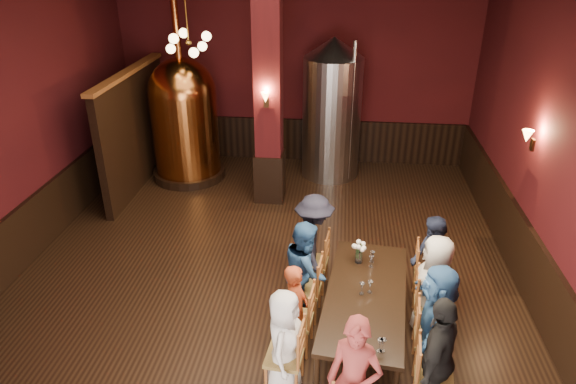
# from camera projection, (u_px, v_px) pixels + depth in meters

# --- Properties ---
(room) EXTENTS (10.00, 10.02, 4.50)m
(room) POSITION_uv_depth(u_px,v_px,m) (261.00, 146.00, 7.13)
(room) COLOR black
(room) RESTS_ON ground
(wainscot_right) EXTENTS (0.08, 9.90, 1.00)m
(wainscot_right) POSITION_uv_depth(u_px,v_px,m) (530.00, 267.00, 7.53)
(wainscot_right) COLOR black
(wainscot_right) RESTS_ON ground
(wainscot_back) EXTENTS (7.90, 0.08, 1.00)m
(wainscot_back) POSITION_uv_depth(u_px,v_px,m) (295.00, 139.00, 12.33)
(wainscot_back) COLOR black
(wainscot_back) RESTS_ON ground
(wainscot_left) EXTENTS (0.08, 9.90, 1.00)m
(wainscot_left) POSITION_uv_depth(u_px,v_px,m) (22.00, 237.00, 8.29)
(wainscot_left) COLOR black
(wainscot_left) RESTS_ON ground
(column) EXTENTS (0.58, 0.58, 4.50)m
(column) POSITION_uv_depth(u_px,v_px,m) (268.00, 91.00, 9.66)
(column) COLOR #460F12
(column) RESTS_ON ground
(partition) EXTENTS (0.22, 3.50, 2.40)m
(partition) POSITION_uv_depth(u_px,v_px,m) (135.00, 131.00, 10.76)
(partition) COLOR black
(partition) RESTS_ON ground
(pendant_cluster) EXTENTS (0.90, 0.90, 1.70)m
(pendant_cluster) POSITION_uv_depth(u_px,v_px,m) (188.00, 43.00, 9.51)
(pendant_cluster) COLOR #A57226
(pendant_cluster) RESTS_ON room
(sconce_wall) EXTENTS (0.20, 0.20, 0.36)m
(sconce_wall) POSITION_uv_depth(u_px,v_px,m) (533.00, 139.00, 7.50)
(sconce_wall) COLOR black
(sconce_wall) RESTS_ON room
(sconce_column) EXTENTS (0.20, 0.20, 0.36)m
(sconce_column) POSITION_uv_depth(u_px,v_px,m) (266.00, 98.00, 9.41)
(sconce_column) COLOR black
(sconce_column) RESTS_ON column
(dining_table) EXTENTS (1.25, 2.49, 0.75)m
(dining_table) POSITION_uv_depth(u_px,v_px,m) (365.00, 297.00, 6.61)
(dining_table) COLOR black
(dining_table) RESTS_ON ground
(chair_0) EXTENTS (0.51, 0.51, 0.92)m
(chair_0) POSITION_uv_depth(u_px,v_px,m) (284.00, 356.00, 6.00)
(chair_0) COLOR brown
(chair_0) RESTS_ON ground
(person_0) EXTENTS (0.52, 0.72, 1.36)m
(person_0) POSITION_uv_depth(u_px,v_px,m) (284.00, 342.00, 5.90)
(person_0) COLOR white
(person_0) RESTS_ON ground
(chair_1) EXTENTS (0.51, 0.51, 0.92)m
(chair_1) POSITION_uv_depth(u_px,v_px,m) (296.00, 319.00, 6.58)
(chair_1) COLOR brown
(chair_1) RESTS_ON ground
(person_1) EXTENTS (0.31, 0.46, 1.26)m
(person_1) POSITION_uv_depth(u_px,v_px,m) (296.00, 308.00, 6.51)
(person_1) COLOR #AB3E1D
(person_1) RESTS_ON ground
(chair_2) EXTENTS (0.51, 0.51, 0.92)m
(chair_2) POSITION_uv_depth(u_px,v_px,m) (305.00, 288.00, 7.16)
(chair_2) COLOR brown
(chair_2) RESTS_ON ground
(person_2) EXTENTS (0.43, 0.76, 1.51)m
(person_2) POSITION_uv_depth(u_px,v_px,m) (305.00, 271.00, 7.03)
(person_2) COLOR #274F83
(person_2) RESTS_ON ground
(chair_3) EXTENTS (0.51, 0.51, 0.92)m
(chair_3) POSITION_uv_depth(u_px,v_px,m) (313.00, 261.00, 7.75)
(chair_3) COLOR brown
(chair_3) RESTS_ON ground
(person_3) EXTENTS (0.71, 1.07, 1.56)m
(person_3) POSITION_uv_depth(u_px,v_px,m) (314.00, 243.00, 7.60)
(person_3) COLOR black
(person_3) RESTS_ON ground
(chair_4) EXTENTS (0.51, 0.51, 0.92)m
(chair_4) POSITION_uv_depth(u_px,v_px,m) (434.00, 380.00, 5.67)
(chair_4) COLOR brown
(chair_4) RESTS_ON ground
(person_4) EXTENTS (0.75, 0.99, 1.57)m
(person_4) POSITION_uv_depth(u_px,v_px,m) (438.00, 358.00, 5.53)
(person_4) COLOR black
(person_4) RESTS_ON ground
(chair_5) EXTENTS (0.51, 0.51, 0.92)m
(chair_5) POSITION_uv_depth(u_px,v_px,m) (432.00, 338.00, 6.26)
(chair_5) COLOR brown
(chair_5) RESTS_ON ground
(person_5) EXTENTS (0.55, 1.42, 1.50)m
(person_5) POSITION_uv_depth(u_px,v_px,m) (435.00, 320.00, 6.13)
(person_5) COLOR #376BA7
(person_5) RESTS_ON ground
(chair_6) EXTENTS (0.51, 0.51, 0.92)m
(chair_6) POSITION_uv_depth(u_px,v_px,m) (430.00, 305.00, 6.84)
(chair_6) COLOR brown
(chair_6) RESTS_ON ground
(person_6) EXTENTS (0.56, 0.78, 1.49)m
(person_6) POSITION_uv_depth(u_px,v_px,m) (433.00, 287.00, 6.71)
(person_6) COLOR beige
(person_6) RESTS_ON ground
(chair_7) EXTENTS (0.51, 0.51, 0.92)m
(chair_7) POSITION_uv_depth(u_px,v_px,m) (429.00, 276.00, 7.42)
(chair_7) COLOR brown
(chair_7) RESTS_ON ground
(person_7) EXTENTS (0.46, 0.73, 1.39)m
(person_7) POSITION_uv_depth(u_px,v_px,m) (431.00, 262.00, 7.32)
(person_7) COLOR #1D243B
(person_7) RESTS_ON ground
(person_8) EXTENTS (0.67, 0.55, 1.58)m
(person_8) POSITION_uv_depth(u_px,v_px,m) (354.00, 383.00, 5.21)
(person_8) COLOR maroon
(person_8) RESTS_ON ground
(copper_kettle) EXTENTS (1.60, 1.60, 3.77)m
(copper_kettle) POSITION_uv_depth(u_px,v_px,m) (185.00, 118.00, 11.01)
(copper_kettle) COLOR black
(copper_kettle) RESTS_ON ground
(steel_vessel) EXTENTS (1.63, 1.63, 3.05)m
(steel_vessel) POSITION_uv_depth(u_px,v_px,m) (332.00, 109.00, 11.07)
(steel_vessel) COLOR #B2B2B7
(steel_vessel) RESTS_ON ground
(rose_vase) EXTENTS (0.20, 0.20, 0.34)m
(rose_vase) POSITION_uv_depth(u_px,v_px,m) (359.00, 249.00, 7.12)
(rose_vase) COLOR white
(rose_vase) RESTS_ON dining_table
(wine_glass_0) EXTENTS (0.07, 0.07, 0.17)m
(wine_glass_0) POSITION_uv_depth(u_px,v_px,m) (383.00, 345.00, 5.63)
(wine_glass_0) COLOR white
(wine_glass_0) RESTS_ON dining_table
(wine_glass_1) EXTENTS (0.07, 0.07, 0.17)m
(wine_glass_1) POSITION_uv_depth(u_px,v_px,m) (372.00, 257.00, 7.19)
(wine_glass_1) COLOR white
(wine_glass_1) RESTS_ON dining_table
(wine_glass_2) EXTENTS (0.07, 0.07, 0.17)m
(wine_glass_2) POSITION_uv_depth(u_px,v_px,m) (380.00, 345.00, 5.63)
(wine_glass_2) COLOR white
(wine_glass_2) RESTS_ON dining_table
(wine_glass_3) EXTENTS (0.07, 0.07, 0.17)m
(wine_glass_3) POSITION_uv_depth(u_px,v_px,m) (362.00, 289.00, 6.53)
(wine_glass_3) COLOR white
(wine_glass_3) RESTS_ON dining_table
(wine_glass_4) EXTENTS (0.07, 0.07, 0.17)m
(wine_glass_4) POSITION_uv_depth(u_px,v_px,m) (371.00, 261.00, 7.08)
(wine_glass_4) COLOR white
(wine_glass_4) RESTS_ON dining_table
(wine_glass_5) EXTENTS (0.07, 0.07, 0.17)m
(wine_glass_5) POSITION_uv_depth(u_px,v_px,m) (370.00, 287.00, 6.57)
(wine_glass_5) COLOR white
(wine_glass_5) RESTS_ON dining_table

